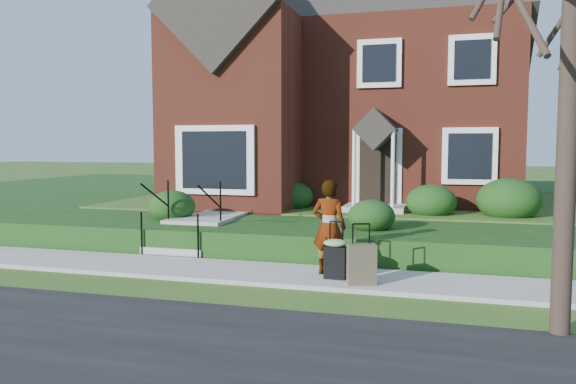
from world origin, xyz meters
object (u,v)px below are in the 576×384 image
(woman, at_px, (329,227))
(suitcase_olive, at_px, (362,264))
(front_steps, at_px, (190,230))
(suitcase_black, at_px, (335,256))

(woman, xyz_separation_m, suitcase_olive, (0.67, -0.56, -0.51))
(front_steps, bearing_deg, suitcase_olive, -28.63)
(suitcase_black, distance_m, suitcase_olive, 0.56)
(front_steps, distance_m, suitcase_olive, 4.80)
(front_steps, bearing_deg, woman, -26.17)
(front_steps, relative_size, suitcase_black, 2.02)
(woman, height_order, suitcase_black, woman)
(woman, distance_m, suitcase_olive, 1.01)
(front_steps, relative_size, suitcase_olive, 1.99)
(suitcase_black, relative_size, suitcase_olive, 0.99)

